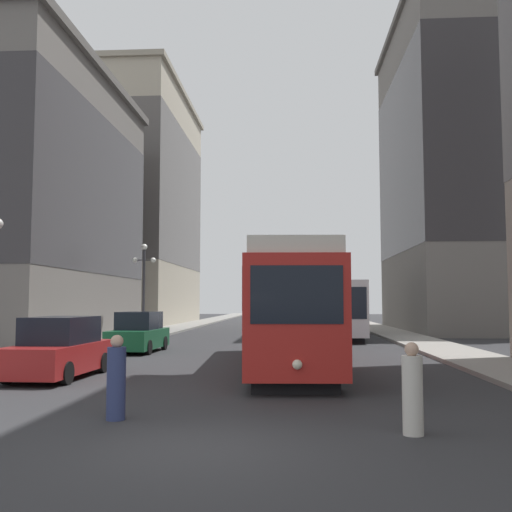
% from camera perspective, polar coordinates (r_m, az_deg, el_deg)
% --- Properties ---
extents(ground_plane, '(200.00, 200.00, 0.00)m').
position_cam_1_polar(ground_plane, '(9.52, -5.06, -18.28)').
color(ground_plane, '#303033').
extents(sidewalk_left, '(2.84, 120.00, 0.15)m').
position_cam_1_polar(sidewalk_left, '(50.15, -7.62, -6.98)').
color(sidewalk_left, gray).
rests_on(sidewalk_left, ground).
extents(sidewalk_right, '(2.84, 120.00, 0.15)m').
position_cam_1_polar(sidewalk_right, '(49.68, 11.78, -6.95)').
color(sidewalk_right, gray).
rests_on(sidewalk_right, ground).
extents(streetcar, '(3.26, 13.90, 3.89)m').
position_cam_1_polar(streetcar, '(20.72, 2.98, -4.97)').
color(streetcar, black).
rests_on(streetcar, ground).
extents(transit_bus, '(2.66, 12.66, 3.45)m').
position_cam_1_polar(transit_bus, '(37.61, 7.80, -4.96)').
color(transit_bus, black).
rests_on(transit_bus, ground).
extents(parked_car_left_near, '(2.00, 4.34, 1.82)m').
position_cam_1_polar(parked_car_left_near, '(27.17, -11.42, -7.43)').
color(parked_car_left_near, black).
rests_on(parked_car_left_near, ground).
extents(parked_car_left_mid, '(2.01, 4.51, 1.82)m').
position_cam_1_polar(parked_car_left_mid, '(18.64, -18.69, -8.66)').
color(parked_car_left_mid, black).
rests_on(parked_car_left_mid, ground).
extents(pedestrian_crossing_near, '(0.36, 0.36, 1.63)m').
position_cam_1_polar(pedestrian_crossing_near, '(11.83, -13.53, -11.73)').
color(pedestrian_crossing_near, navy).
rests_on(pedestrian_crossing_near, ground).
extents(pedestrian_crossing_far, '(0.35, 0.35, 1.57)m').
position_cam_1_polar(pedestrian_crossing_far, '(10.59, 15.08, -12.70)').
color(pedestrian_crossing_far, beige).
rests_on(pedestrian_crossing_far, ground).
extents(lamp_post_left_far, '(1.41, 0.36, 5.59)m').
position_cam_1_polar(lamp_post_left_far, '(35.48, -10.92, -1.93)').
color(lamp_post_left_far, '#333338').
rests_on(lamp_post_left_far, sidewalk_left).
extents(building_left_midblock, '(14.75, 22.14, 23.78)m').
position_cam_1_polar(building_left_midblock, '(62.01, -13.57, 4.87)').
color(building_left_midblock, '#B2A893').
rests_on(building_left_midblock, ground).
extents(building_right_midblock, '(13.73, 19.09, 24.83)m').
position_cam_1_polar(building_right_midblock, '(49.90, 21.20, 7.96)').
color(building_right_midblock, slate).
rests_on(building_right_midblock, ground).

